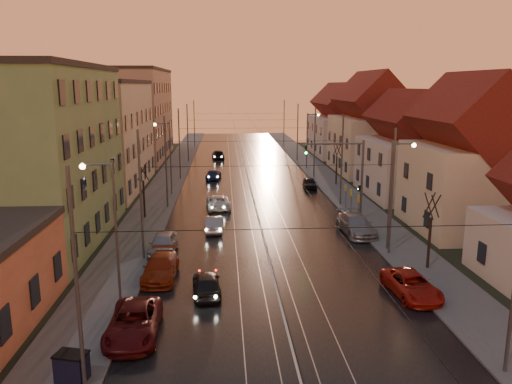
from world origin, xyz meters
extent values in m
plane|color=black|center=(0.00, 0.00, 0.00)|extent=(160.00, 160.00, 0.00)
cube|color=black|center=(0.00, 40.00, 0.02)|extent=(16.00, 120.00, 0.04)
cube|color=#4C4C4C|center=(-10.00, 40.00, 0.07)|extent=(4.00, 120.00, 0.15)
cube|color=#4C4C4C|center=(10.00, 40.00, 0.07)|extent=(4.00, 120.00, 0.15)
cube|color=gray|center=(-2.20, 40.00, 0.06)|extent=(0.06, 120.00, 0.03)
cube|color=gray|center=(-0.77, 40.00, 0.06)|extent=(0.06, 120.00, 0.03)
cube|color=gray|center=(0.77, 40.00, 0.06)|extent=(0.06, 120.00, 0.03)
cube|color=gray|center=(2.20, 40.00, 0.06)|extent=(0.06, 120.00, 0.03)
cube|color=#618F5B|center=(-17.50, 14.00, 6.50)|extent=(10.00, 18.00, 13.00)
cube|color=beige|center=(-17.50, 34.00, 6.00)|extent=(10.00, 20.00, 12.00)
cube|color=tan|center=(-17.50, 58.00, 7.00)|extent=(10.00, 24.00, 14.00)
cube|color=beige|center=(17.00, 15.00, 3.50)|extent=(8.50, 10.00, 7.00)
pyramid|color=#581415|center=(17.00, 15.00, 8.90)|extent=(8.67, 10.20, 3.80)
cube|color=silver|center=(17.00, 28.00, 3.00)|extent=(9.00, 12.00, 6.00)
pyramid|color=#581415|center=(17.00, 28.00, 7.60)|extent=(9.18, 12.24, 3.20)
cube|color=beige|center=(17.00, 43.00, 3.75)|extent=(9.00, 14.00, 7.50)
pyramid|color=#581415|center=(17.00, 43.00, 9.50)|extent=(9.18, 14.28, 4.00)
cube|color=silver|center=(17.00, 61.00, 3.25)|extent=(9.00, 16.00, 6.50)
pyramid|color=#581415|center=(17.00, 61.00, 8.25)|extent=(9.18, 16.32, 3.50)
cylinder|color=#595B60|center=(-8.60, -6.00, 4.50)|extent=(0.16, 0.16, 9.00)
cylinder|color=#595B60|center=(-8.60, 9.00, 4.50)|extent=(0.16, 0.16, 9.00)
cylinder|color=#595B60|center=(8.60, 9.00, 4.50)|extent=(0.16, 0.16, 9.00)
cylinder|color=#595B60|center=(-8.60, 24.00, 4.50)|extent=(0.16, 0.16, 9.00)
cylinder|color=#595B60|center=(8.60, 24.00, 4.50)|extent=(0.16, 0.16, 9.00)
cylinder|color=#595B60|center=(-8.60, 39.00, 4.50)|extent=(0.16, 0.16, 9.00)
cylinder|color=#595B60|center=(8.60, 39.00, 4.50)|extent=(0.16, 0.16, 9.00)
cylinder|color=#595B60|center=(-8.60, 54.00, 4.50)|extent=(0.16, 0.16, 9.00)
cylinder|color=#595B60|center=(8.60, 54.00, 4.50)|extent=(0.16, 0.16, 9.00)
cylinder|color=#595B60|center=(-8.60, 72.00, 4.50)|extent=(0.16, 0.16, 9.00)
cylinder|color=#595B60|center=(8.60, 72.00, 4.50)|extent=(0.16, 0.16, 9.00)
cylinder|color=#595B60|center=(-8.80, 2.00, 4.00)|extent=(0.14, 0.14, 8.00)
cylinder|color=#595B60|center=(-9.60, 2.00, 7.80)|extent=(1.60, 0.10, 0.10)
sphere|color=#FFD88C|center=(-10.32, 2.00, 7.70)|extent=(0.32, 0.32, 0.32)
cylinder|color=#595B60|center=(8.80, 10.00, 4.00)|extent=(0.14, 0.14, 8.00)
cylinder|color=#595B60|center=(9.60, 10.00, 7.80)|extent=(1.60, 0.10, 0.10)
sphere|color=#FFD88C|center=(10.32, 10.00, 7.70)|extent=(0.32, 0.32, 0.32)
cylinder|color=#595B60|center=(-8.80, 30.00, 4.00)|extent=(0.14, 0.14, 8.00)
cylinder|color=#595B60|center=(-9.60, 30.00, 7.80)|extent=(1.60, 0.10, 0.10)
sphere|color=#FFD88C|center=(-10.32, 30.00, 7.70)|extent=(0.32, 0.32, 0.32)
cylinder|color=#595B60|center=(8.80, 46.00, 4.00)|extent=(0.14, 0.14, 8.00)
cylinder|color=#595B60|center=(9.60, 46.00, 7.80)|extent=(1.60, 0.10, 0.10)
sphere|color=#FFD88C|center=(10.32, 46.00, 7.70)|extent=(0.32, 0.32, 0.32)
cylinder|color=#595B60|center=(9.00, 18.00, 3.60)|extent=(0.20, 0.20, 7.20)
cylinder|color=#595B60|center=(6.40, 18.00, 6.90)|extent=(5.20, 0.14, 0.14)
imported|color=black|center=(4.00, 18.00, 6.30)|extent=(0.15, 0.18, 0.90)
sphere|color=#19FF3F|center=(4.00, 17.88, 6.15)|extent=(0.20, 0.20, 0.20)
cylinder|color=black|center=(-10.20, 20.00, 1.75)|extent=(0.18, 0.18, 3.50)
cylinder|color=black|center=(-9.97, 20.09, 4.30)|extent=(0.37, 0.92, 1.61)
cylinder|color=black|center=(-10.29, 20.23, 4.30)|extent=(0.91, 0.40, 1.61)
cylinder|color=black|center=(-10.43, 19.91, 4.30)|extent=(0.37, 0.92, 1.61)
cylinder|color=black|center=(-10.07, 19.78, 4.30)|extent=(0.84, 0.54, 1.62)
cylinder|color=black|center=(10.20, 6.00, 1.75)|extent=(0.18, 0.18, 3.50)
cylinder|color=black|center=(10.43, 6.09, 4.30)|extent=(0.37, 0.92, 1.61)
cylinder|color=black|center=(10.11, 6.23, 4.30)|extent=(0.91, 0.40, 1.61)
cylinder|color=black|center=(9.97, 5.91, 4.30)|extent=(0.37, 0.92, 1.61)
cylinder|color=black|center=(10.32, 5.78, 4.30)|extent=(0.84, 0.54, 1.62)
cylinder|color=black|center=(10.40, 34.00, 1.75)|extent=(0.18, 0.18, 3.50)
cylinder|color=black|center=(10.63, 34.09, 4.30)|extent=(0.37, 0.92, 1.61)
cylinder|color=black|center=(10.31, 34.23, 4.30)|extent=(0.91, 0.40, 1.61)
cylinder|color=black|center=(10.17, 33.91, 4.30)|extent=(0.37, 0.92, 1.61)
cylinder|color=black|center=(10.53, 33.78, 4.30)|extent=(0.84, 0.54, 1.62)
imported|color=black|center=(-4.08, 2.93, 0.66)|extent=(1.88, 3.99, 1.32)
imported|color=#A2A3A8|center=(-3.92, 15.70, 0.65)|extent=(1.52, 4.00, 1.30)
imported|color=silver|center=(-3.62, 23.45, 0.66)|extent=(2.56, 4.93, 1.33)
imported|color=#172047|center=(-4.39, 39.02, 0.62)|extent=(2.08, 4.39, 1.24)
imported|color=black|center=(-3.96, 56.76, 0.76)|extent=(2.20, 4.63, 1.53)
imported|color=#4F0D10|center=(-7.41, -1.75, 0.71)|extent=(2.47, 5.17, 1.42)
imported|color=maroon|center=(-7.03, 5.62, 0.71)|extent=(2.05, 4.90, 1.41)
imported|color=#A6A5AB|center=(-7.41, 10.33, 0.76)|extent=(2.01, 4.54, 1.52)
imported|color=#AA1A11|center=(7.60, 1.99, 0.66)|extent=(2.58, 4.89, 1.31)
imported|color=gray|center=(7.60, 14.14, 0.78)|extent=(2.53, 5.54, 1.57)
imported|color=black|center=(6.94, 32.47, 0.62)|extent=(1.69, 3.74, 1.25)
cube|color=black|center=(-9.21, -5.50, 0.70)|extent=(1.37, 1.08, 1.10)
camera|label=1|loc=(-2.97, -24.06, 11.83)|focal=35.00mm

